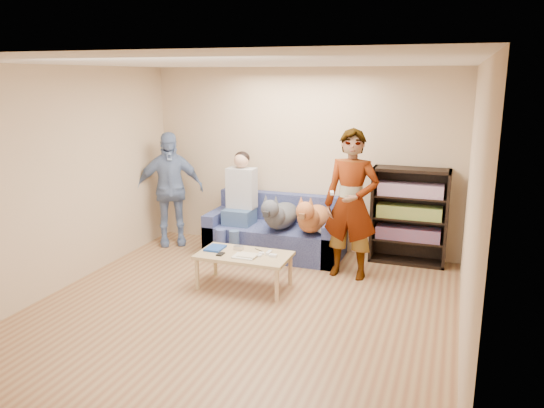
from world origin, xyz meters
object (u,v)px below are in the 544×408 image
at_px(camera_silver, 239,248).
at_px(dog_gray, 280,215).
at_px(person_standing_right, 351,204).
at_px(bookshelf, 409,214).
at_px(person_seated, 239,200).
at_px(dog_tan, 312,218).
at_px(person_standing_left, 169,189).
at_px(notebook_blue, 215,248).
at_px(coffee_table, 244,258).
at_px(sofa, 276,234).

height_order(camera_silver, dog_gray, dog_gray).
height_order(person_standing_right, bookshelf, person_standing_right).
height_order(person_standing_right, person_seated, person_standing_right).
bearing_deg(dog_tan, person_standing_left, 177.84).
height_order(notebook_blue, bookshelf, bookshelf).
distance_m(person_seated, dog_gray, 0.65).
bearing_deg(person_standing_right, camera_silver, -146.89).
height_order(person_standing_left, dog_gray, person_standing_left).
bearing_deg(coffee_table, dog_tan, 64.64).
distance_m(dog_gray, coffee_table, 1.16).
bearing_deg(person_seated, dog_tan, -3.49).
xyz_separation_m(person_seated, dog_tan, (1.09, -0.07, -0.15)).
bearing_deg(person_standing_left, notebook_blue, -74.48).
bearing_deg(coffee_table, person_standing_right, 35.44).
xyz_separation_m(person_standing_left, person_seated, (1.13, -0.02, -0.07)).
bearing_deg(person_seated, person_standing_left, 179.12).
xyz_separation_m(sofa, coffee_table, (0.05, -1.32, 0.09)).
bearing_deg(bookshelf, dog_gray, -165.82).
height_order(person_seated, bookshelf, person_seated).
relative_size(notebook_blue, coffee_table, 0.24).
relative_size(person_standing_left, notebook_blue, 6.51).
xyz_separation_m(person_seated, bookshelf, (2.32, 0.36, -0.09)).
xyz_separation_m(notebook_blue, camera_silver, (0.28, 0.07, 0.01)).
height_order(camera_silver, bookshelf, bookshelf).
relative_size(person_seated, coffee_table, 1.34).
distance_m(person_standing_right, sofa, 1.43).
xyz_separation_m(camera_silver, coffee_table, (0.12, -0.12, -0.07)).
bearing_deg(sofa, bookshelf, 7.40).
bearing_deg(bookshelf, person_standing_left, -174.31).
relative_size(dog_gray, coffee_table, 1.13).
xyz_separation_m(camera_silver, dog_gray, (0.19, 1.01, 0.18)).
height_order(camera_silver, person_seated, person_seated).
xyz_separation_m(person_standing_right, dog_tan, (-0.58, 0.33, -0.31)).
xyz_separation_m(camera_silver, dog_tan, (0.65, 1.00, 0.18)).
bearing_deg(notebook_blue, person_seated, 98.03).
distance_m(person_standing_right, dog_tan, 0.73).
xyz_separation_m(dog_tan, coffee_table, (-0.53, -1.12, -0.25)).
xyz_separation_m(dog_tan, bookshelf, (1.22, 0.43, 0.05)).
bearing_deg(sofa, dog_tan, -18.50).
bearing_deg(camera_silver, person_seated, 112.38).
relative_size(sofa, bookshelf, 1.46).
xyz_separation_m(notebook_blue, dog_gray, (0.47, 1.08, 0.19)).
distance_m(notebook_blue, sofa, 1.32).
xyz_separation_m(person_standing_right, coffee_table, (-1.11, -0.79, -0.56)).
bearing_deg(dog_tan, notebook_blue, -130.98).
bearing_deg(camera_silver, bookshelf, 37.35).
distance_m(person_standing_left, dog_gray, 1.77).
relative_size(notebook_blue, bookshelf, 0.20).
bearing_deg(person_standing_right, dog_tan, 154.58).
relative_size(person_standing_left, bookshelf, 1.30).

